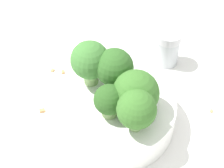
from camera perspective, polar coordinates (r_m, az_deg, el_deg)
ground_plane at (r=0.53m, az=-0.00°, el=-5.89°), size 3.00×3.00×0.00m
bowl at (r=0.51m, az=-0.00°, el=-4.37°), size 0.17×0.17×0.04m
broccoli_floret_0 at (r=0.46m, az=-0.42°, el=-2.55°), size 0.04×0.04×0.05m
broccoli_floret_1 at (r=0.49m, az=0.35°, el=2.45°), size 0.05×0.05×0.06m
broccoli_floret_2 at (r=0.44m, az=3.76°, el=-3.96°), size 0.05×0.05×0.06m
broccoli_floret_3 at (r=0.50m, az=-3.37°, el=3.51°), size 0.05×0.05×0.07m
broccoli_floret_4 at (r=0.47m, az=3.64°, el=-1.43°), size 0.06×0.06×0.06m
pepper_shaker at (r=0.61m, az=8.48°, el=5.46°), size 0.04×0.04×0.06m
almond_crumb_0 at (r=0.55m, az=-10.62°, el=-3.87°), size 0.01×0.01×0.01m
almond_crumb_1 at (r=0.56m, az=14.94°, el=-3.90°), size 0.01×0.01×0.01m
almond_crumb_2 at (r=0.60m, az=-7.50°, el=1.93°), size 0.01×0.01×0.01m
almond_crumb_3 at (r=0.61m, az=-9.05°, el=2.19°), size 0.01×0.01×0.01m
almond_crumb_4 at (r=0.61m, az=1.23°, el=3.23°), size 0.01×0.01×0.01m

